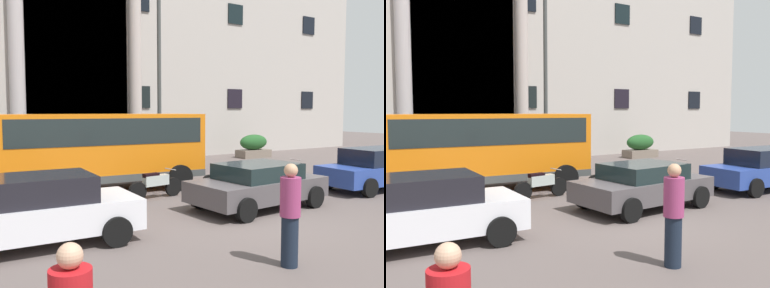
% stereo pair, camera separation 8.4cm
% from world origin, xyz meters
% --- Properties ---
extents(ground_plane, '(80.00, 64.00, 0.12)m').
position_xyz_m(ground_plane, '(0.00, 0.00, -0.06)').
color(ground_plane, '#594D4B').
extents(office_building_facade, '(41.05, 9.60, 15.86)m').
position_xyz_m(office_building_facade, '(-0.00, 17.48, 7.93)').
color(office_building_facade, '#ABA39C').
rests_on(office_building_facade, ground_plane).
extents(orange_minibus, '(6.92, 3.04, 2.63)m').
position_xyz_m(orange_minibus, '(-1.79, 5.50, 1.58)').
color(orange_minibus, orange).
rests_on(orange_minibus, ground_plane).
extents(bus_stop_sign, '(0.44, 0.08, 2.54)m').
position_xyz_m(bus_stop_sign, '(3.25, 7.05, 1.58)').
color(bus_stop_sign, '#959E1E').
rests_on(bus_stop_sign, ground_plane).
extents(hedge_planter_entrance_left, '(2.01, 0.95, 1.35)m').
position_xyz_m(hedge_planter_entrance_left, '(9.47, 10.69, 0.65)').
color(hedge_planter_entrance_left, '#716357').
rests_on(hedge_planter_entrance_left, ground_plane).
extents(hedge_planter_far_west, '(1.77, 0.84, 1.47)m').
position_xyz_m(hedge_planter_far_west, '(-2.33, 10.84, 0.71)').
color(hedge_planter_far_west, slate).
rests_on(hedge_planter_far_west, ground_plane).
extents(hedge_planter_east, '(1.61, 0.71, 1.67)m').
position_xyz_m(hedge_planter_east, '(2.02, 10.75, 0.81)').
color(hedge_planter_east, '#63615E').
rests_on(hedge_planter_east, ground_plane).
extents(parked_sedan_second, '(4.04, 2.29, 1.27)m').
position_xyz_m(parked_sedan_second, '(0.96, 0.73, 0.67)').
color(parked_sedan_second, '#4A4547').
rests_on(parked_sedan_second, ground_plane).
extents(parked_compact_extra, '(4.20, 2.15, 1.44)m').
position_xyz_m(parked_compact_extra, '(-5.08, 0.63, 0.74)').
color(parked_compact_extra, silver).
rests_on(parked_compact_extra, ground_plane).
extents(parked_sedan_far, '(4.64, 2.16, 1.44)m').
position_xyz_m(parked_sedan_far, '(6.52, 0.66, 0.74)').
color(parked_sedan_far, '#284194').
rests_on(parked_sedan_far, ground_plane).
extents(motorcycle_far_end, '(1.96, 0.55, 0.89)m').
position_xyz_m(motorcycle_far_end, '(-0.91, 3.40, 0.46)').
color(motorcycle_far_end, black).
rests_on(motorcycle_far_end, ground_plane).
extents(scooter_by_planter, '(1.94, 0.55, 0.89)m').
position_xyz_m(scooter_by_planter, '(1.75, 3.25, 0.45)').
color(scooter_by_planter, black).
rests_on(scooter_by_planter, ground_plane).
extents(motorcycle_near_kerb, '(2.01, 0.55, 0.89)m').
position_xyz_m(motorcycle_near_kerb, '(4.40, 3.17, 0.46)').
color(motorcycle_near_kerb, black).
rests_on(motorcycle_near_kerb, ground_plane).
extents(pedestrian_woman_with_bag, '(0.36, 0.36, 1.84)m').
position_xyz_m(pedestrian_woman_with_bag, '(-1.60, -3.01, 0.93)').
color(pedestrian_woman_with_bag, '#161F2E').
rests_on(pedestrian_woman_with_bag, ground_plane).
extents(lamppost_plaza_centre, '(0.40, 0.40, 8.54)m').
position_xyz_m(lamppost_plaza_centre, '(2.21, 8.83, 4.91)').
color(lamppost_plaza_centre, '#3B3F3F').
rests_on(lamppost_plaza_centre, ground_plane).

